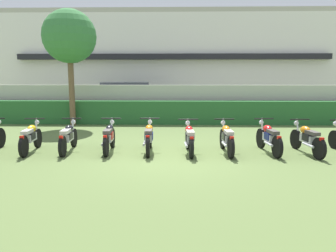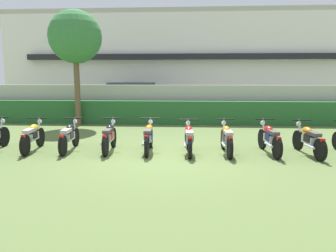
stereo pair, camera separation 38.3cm
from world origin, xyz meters
name	(u,v)px [view 2 (the right image)]	position (x,y,z in m)	size (l,w,h in m)	color
ground	(166,157)	(0.00, 0.00, 0.00)	(60.00, 60.00, 0.00)	#566B38
building	(181,61)	(0.00, 16.06, 3.33)	(24.21, 6.50, 6.66)	white
compound_wall	(176,104)	(0.00, 7.15, 0.90)	(23.00, 0.30, 1.81)	#BCB7A8
hedge_row	(176,112)	(0.00, 6.45, 0.54)	(18.40, 0.70, 1.09)	#28602D
parked_car	(135,99)	(-2.56, 10.11, 0.94)	(4.64, 2.39, 1.89)	navy
tree_near_inspector	(75,38)	(-4.50, 5.88, 3.94)	(2.37, 2.37, 5.16)	brown
motorcycle_in_row_1	(33,136)	(-4.05, 0.50, 0.45)	(0.60, 1.85, 0.96)	black
motorcycle_in_row_2	(69,136)	(-2.96, 0.61, 0.44)	(0.60, 1.91, 0.95)	black
motorcycle_in_row_3	(109,137)	(-1.74, 0.60, 0.45)	(0.60, 1.85, 0.96)	black
motorcycle_in_row_4	(149,137)	(-0.55, 0.58, 0.45)	(0.60, 1.87, 0.97)	black
motorcycle_in_row_5	(189,138)	(0.63, 0.47, 0.45)	(0.60, 1.82, 0.96)	black
motorcycle_in_row_6	(227,138)	(1.72, 0.52, 0.45)	(0.60, 1.85, 0.96)	black
motorcycle_in_row_7	(269,138)	(2.96, 0.60, 0.45)	(0.60, 1.89, 0.97)	black
motorcycle_in_row_8	(309,140)	(4.02, 0.50, 0.45)	(0.60, 1.93, 0.96)	black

